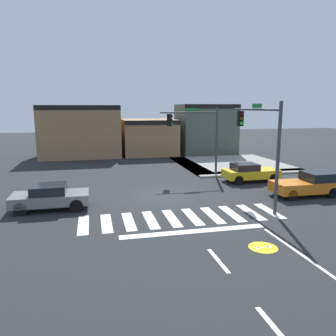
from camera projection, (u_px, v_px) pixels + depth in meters
ground_plane at (164, 195)px, 21.35m from camera, size 120.00×120.00×0.00m
crosswalk_near at (182, 217)px, 17.04m from camera, size 10.38×2.76×0.01m
lane_markings at (283, 293)px, 10.07m from camera, size 6.80×20.25×0.01m
bike_detector_marking at (263, 247)px, 13.38m from camera, size 1.17×1.17×0.01m
curb_corner_northeast at (228, 165)px, 32.24m from camera, size 10.00×10.60×0.15m
storefront_row at (138, 132)px, 39.32m from camera, size 22.66×6.84×5.94m
traffic_signal_northeast at (196, 129)px, 26.33m from camera, size 4.77×0.32×5.57m
traffic_signal_southeast at (260, 134)px, 18.82m from camera, size 0.32×5.70×5.89m
car_gray at (50, 197)px, 18.31m from camera, size 4.12×1.94×1.39m
car_yellow at (250, 172)px, 25.17m from camera, size 4.11×1.85×1.41m
car_orange at (308, 184)px, 21.10m from camera, size 4.12×1.89×1.51m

